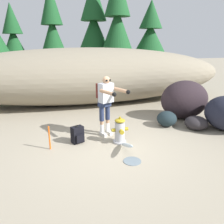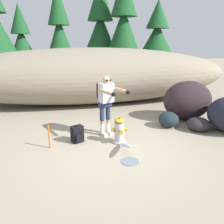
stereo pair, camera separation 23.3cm
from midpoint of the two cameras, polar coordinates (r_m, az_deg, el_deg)
The scene contains 15 objects.
ground_plane at distance 5.63m, azimuth 0.89°, elevation -9.25°, with size 56.00×56.00×0.04m, color gray.
dirt_embankment at distance 9.52m, azimuth -4.90°, elevation 9.21°, with size 12.38×3.20×2.31m, color gray.
fire_hydrant at distance 5.77m, azimuth 3.08°, elevation -4.91°, with size 0.44×0.39×0.70m.
hydrant_water_jet at distance 5.25m, azimuth 4.89°, elevation -9.18°, with size 0.39×1.06×0.41m.
utility_worker at distance 6.00m, azimuth -0.37°, elevation 3.47°, with size 0.75×1.04×1.66m.
spare_backpack at distance 5.88m, azimuth -7.75°, elevation -5.67°, with size 0.36×0.35×0.47m.
boulder_large at distance 7.90m, azimuth 19.57°, elevation 2.82°, with size 1.63×1.23×1.30m, color #2A2025.
boulder_small at distance 7.11m, azimuth 22.15°, elevation -2.88°, with size 0.68×0.66×0.40m, color #282527.
boulder_outlier at distance 7.10m, azimuth 15.21°, elevation -1.87°, with size 0.62×0.61×0.47m, color #1B282D.
pine_tree_left at distance 16.83m, azimuth -21.83°, elevation 16.97°, with size 1.98×1.98×4.96m.
pine_tree_center at distance 15.94m, azimuth -12.92°, elevation 19.34°, with size 2.17×2.17×6.13m.
pine_tree_right at distance 16.86m, azimuth -2.57°, elevation 20.74°, with size 2.81×2.81×6.66m.
pine_tree_far_right at distance 15.72m, azimuth 3.45°, elevation 21.53°, with size 2.63×2.63×6.92m.
pine_tree_ridge_end at distance 16.80m, azimuth 11.90°, elevation 19.11°, with size 2.49×2.49×5.31m.
survey_stake at distance 5.65m, azimuth -14.70°, elevation -6.18°, with size 0.04×0.04×0.60m, color #E55914.
Camera 2 is at (-0.98, -4.94, 2.51)m, focal length 35.67 mm.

